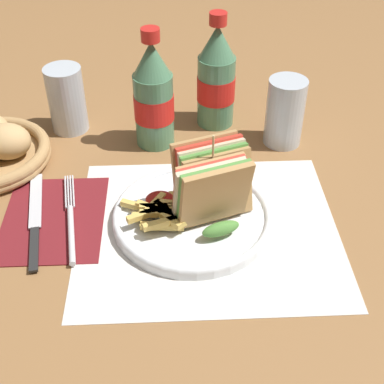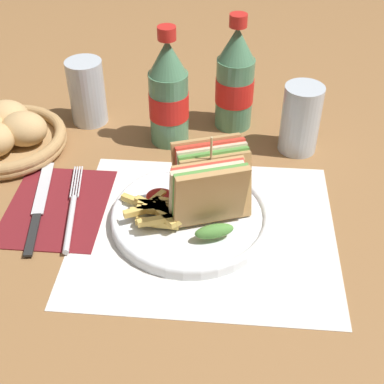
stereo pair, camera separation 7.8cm
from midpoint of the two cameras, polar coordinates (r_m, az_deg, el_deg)
name	(u,v)px [view 1 (the left image)]	position (r m, az deg, el deg)	size (l,w,h in m)	color
ground_plane	(206,214)	(0.80, -1.26, -2.52)	(4.00, 4.00, 0.00)	olive
placemat	(206,229)	(0.78, -1.38, -4.09)	(0.38, 0.32, 0.00)	silver
plate_main	(193,216)	(0.78, -2.78, -2.72)	(0.24, 0.24, 0.02)	white
club_sandwich	(212,186)	(0.75, -0.78, 0.53)	(0.12, 0.13, 0.13)	tan
fries_pile	(162,212)	(0.76, -6.12, -2.25)	(0.13, 0.08, 0.02)	#E0B756
ketchup_blob	(160,199)	(0.79, -6.28, -0.89)	(0.04, 0.04, 0.01)	maroon
napkin	(53,220)	(0.83, -17.22, -2.96)	(0.15, 0.19, 0.00)	maroon
fork	(71,225)	(0.80, -15.55, -3.49)	(0.04, 0.20, 0.01)	silver
knife	(35,219)	(0.83, -19.01, -2.91)	(0.05, 0.21, 0.00)	black
coke_bottle_near	(153,97)	(0.92, -6.61, 9.96)	(0.07, 0.07, 0.21)	#4C7F5B
coke_bottle_far	(216,79)	(0.97, 0.25, 11.94)	(0.07, 0.07, 0.21)	#4C7F5B
glass_near	(285,112)	(0.93, 7.52, 8.36)	(0.07, 0.07, 0.12)	silver
glass_far	(67,99)	(1.00, -15.46, 9.43)	(0.07, 0.07, 0.12)	silver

